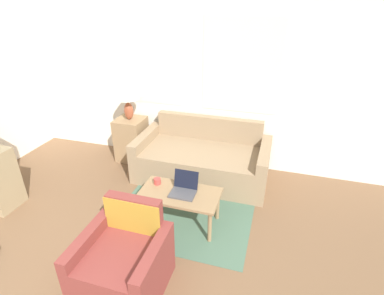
{
  "coord_description": "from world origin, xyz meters",
  "views": [
    {
      "loc": [
        1.19,
        -0.61,
        2.42
      ],
      "look_at": [
        0.23,
        2.55,
        0.75
      ],
      "focal_mm": 28.0,
      "sensor_mm": 36.0,
      "label": 1
    }
  ],
  "objects": [
    {
      "name": "table_lamp",
      "position": [
        -1.02,
        3.3,
        1.08
      ],
      "size": [
        0.35,
        0.35,
        0.54
      ],
      "color": "brown",
      "rests_on": "side_table"
    },
    {
      "name": "wall_back",
      "position": [
        -0.0,
        3.63,
        1.31
      ],
      "size": [
        6.69,
        0.06,
        2.6
      ],
      "color": "white",
      "rests_on": "ground_plane"
    },
    {
      "name": "rug",
      "position": [
        0.24,
        2.55,
        0.0
      ],
      "size": [
        1.65,
        2.08,
        0.01
      ],
      "color": "#476651",
      "rests_on": "ground_plane"
    },
    {
      "name": "laptop",
      "position": [
        0.29,
        2.06,
        0.48
      ],
      "size": [
        0.28,
        0.27,
        0.23
      ],
      "color": "#47474C",
      "rests_on": "coffee_table"
    },
    {
      "name": "side_table",
      "position": [
        -1.02,
        3.3,
        0.35
      ],
      "size": [
        0.43,
        0.43,
        0.7
      ],
      "color": "#937551",
      "rests_on": "ground_plane"
    },
    {
      "name": "armchair",
      "position": [
        0.04,
        1.07,
        0.27
      ],
      "size": [
        0.73,
        0.71,
        0.81
      ],
      "color": "brown",
      "rests_on": "ground_plane"
    },
    {
      "name": "cup_navy",
      "position": [
        -0.07,
        2.13,
        0.46
      ],
      "size": [
        0.08,
        0.08,
        0.07
      ],
      "color": "#B23D38",
      "rests_on": "coffee_table"
    },
    {
      "name": "couch",
      "position": [
        0.22,
        3.13,
        0.27
      ],
      "size": [
        1.89,
        0.95,
        0.81
      ],
      "color": "#937A5B",
      "rests_on": "ground_plane"
    },
    {
      "name": "coffee_table",
      "position": [
        0.24,
        2.03,
        0.37
      ],
      "size": [
        0.92,
        0.5,
        0.42
      ],
      "color": "#8E704C",
      "rests_on": "ground_plane"
    }
  ]
}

